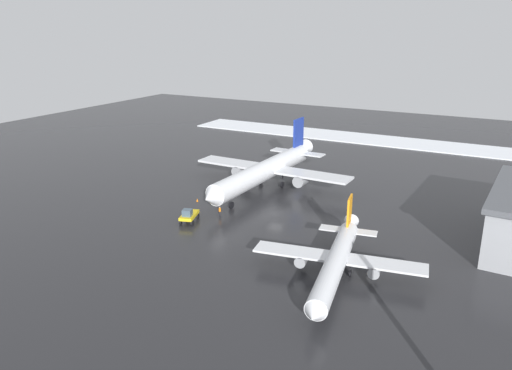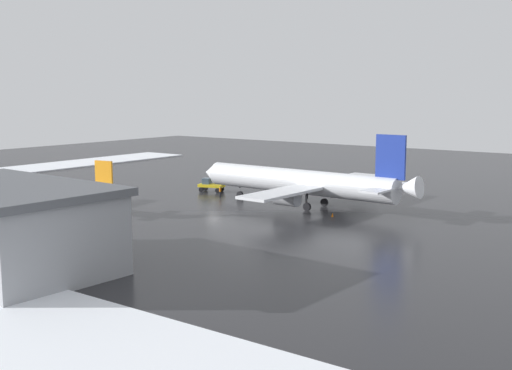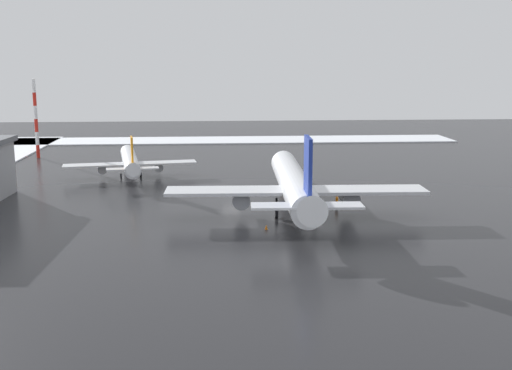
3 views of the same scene
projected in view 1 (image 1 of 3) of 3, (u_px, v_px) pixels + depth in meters
The scene contains 9 objects.
ground_plane at pixel (276, 214), 87.29m from camera, with size 240.00×240.00×0.00m, color #232326.
snow_bank_right at pixel (378, 140), 143.50m from camera, with size 14.00×116.00×0.25m, color white.
airplane_parked_portside at pixel (266, 170), 99.69m from camera, with size 40.61×33.61×12.07m.
airplane_foreground_jet at pixel (336, 261), 63.90m from camera, with size 27.42×22.89×8.16m.
pushback_tug at pixel (189, 215), 83.49m from camera, with size 5.05×3.48×2.50m.
ground_crew_mid_apron at pixel (230, 184), 100.71m from camera, with size 0.36×0.36×1.71m.
ground_crew_beside_wing at pixel (220, 211), 86.30m from camera, with size 0.36×0.36×1.71m.
traffic_cone_near_nose at pixel (197, 200), 93.70m from camera, with size 0.36×0.36×0.55m, color orange.
traffic_cone_mid_line at pixel (301, 181), 105.42m from camera, with size 0.36×0.36×0.55m, color orange.
Camera 1 is at (-73.52, -35.47, 31.53)m, focal length 35.00 mm.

